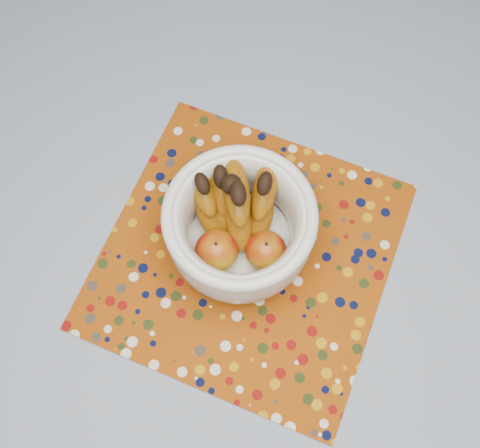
# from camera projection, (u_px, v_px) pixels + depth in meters

# --- Properties ---
(table) EXTENTS (1.20, 1.20, 0.75)m
(table) POSITION_uv_depth(u_px,v_px,m) (261.00, 314.00, 0.99)
(table) COLOR brown
(table) RESTS_ON ground
(tablecloth) EXTENTS (1.32, 1.32, 0.01)m
(tablecloth) POSITION_uv_depth(u_px,v_px,m) (263.00, 303.00, 0.91)
(tablecloth) COLOR slate
(tablecloth) RESTS_ON table
(placemat) EXTENTS (0.57, 0.57, 0.00)m
(placemat) POSITION_uv_depth(u_px,v_px,m) (247.00, 255.00, 0.93)
(placemat) COLOR #833707
(placemat) RESTS_ON tablecloth
(fruit_bowl) EXTENTS (0.24, 0.23, 0.18)m
(fruit_bowl) POSITION_uv_depth(u_px,v_px,m) (236.00, 221.00, 0.86)
(fruit_bowl) COLOR silver
(fruit_bowl) RESTS_ON placemat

